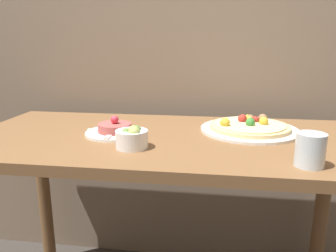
% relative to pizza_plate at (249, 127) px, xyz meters
% --- Properties ---
extents(dining_table, '(1.41, 0.66, 0.79)m').
position_rel_pizza_plate_xyz_m(dining_table, '(-0.30, -0.11, -0.13)').
color(dining_table, brown).
rests_on(dining_table, ground_plane).
extents(pizza_plate, '(0.36, 0.36, 0.06)m').
position_rel_pizza_plate_xyz_m(pizza_plate, '(0.00, 0.00, 0.00)').
color(pizza_plate, white).
rests_on(pizza_plate, dining_table).
extents(tartare_plate, '(0.21, 0.21, 0.07)m').
position_rel_pizza_plate_xyz_m(tartare_plate, '(-0.48, -0.11, 0.00)').
color(tartare_plate, white).
rests_on(tartare_plate, dining_table).
extents(small_bowl, '(0.10, 0.10, 0.07)m').
position_rel_pizza_plate_xyz_m(small_bowl, '(-0.38, -0.26, 0.02)').
color(small_bowl, white).
rests_on(small_bowl, dining_table).
extents(drinking_glass, '(0.08, 0.08, 0.09)m').
position_rel_pizza_plate_xyz_m(drinking_glass, '(0.12, -0.34, 0.03)').
color(drinking_glass, silver).
rests_on(drinking_glass, dining_table).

